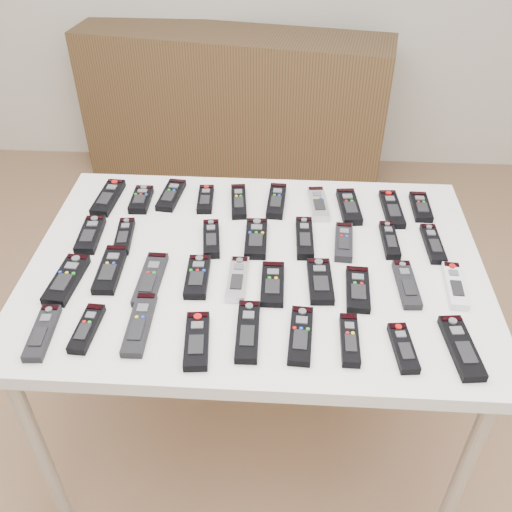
# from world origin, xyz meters

# --- Properties ---
(ground) EXTENTS (4.00, 4.00, 0.00)m
(ground) POSITION_xyz_m (0.00, 0.00, 0.00)
(ground) COLOR #8F6D49
(ground) RESTS_ON ground
(table) EXTENTS (1.25, 0.88, 0.78)m
(table) POSITION_xyz_m (0.10, 0.01, 0.72)
(table) COLOR white
(table) RESTS_ON ground
(sideboard) EXTENTS (1.72, 0.65, 0.84)m
(sideboard) POSITION_xyz_m (-0.13, 1.78, 0.42)
(sideboard) COLOR #442B1B
(sideboard) RESTS_ON ground
(remote_0) EXTENTS (0.07, 0.19, 0.02)m
(remote_0) POSITION_xyz_m (-0.39, 0.28, 0.79)
(remote_0) COLOR black
(remote_0) RESTS_ON table
(remote_1) EXTENTS (0.06, 0.13, 0.02)m
(remote_1) POSITION_xyz_m (-0.28, 0.28, 0.79)
(remote_1) COLOR black
(remote_1) RESTS_ON table
(remote_2) EXTENTS (0.07, 0.17, 0.02)m
(remote_2) POSITION_xyz_m (-0.19, 0.31, 0.79)
(remote_2) COLOR black
(remote_2) RESTS_ON table
(remote_3) EXTENTS (0.06, 0.15, 0.02)m
(remote_3) POSITION_xyz_m (-0.08, 0.30, 0.79)
(remote_3) COLOR black
(remote_3) RESTS_ON table
(remote_4) EXTENTS (0.06, 0.18, 0.02)m
(remote_4) POSITION_xyz_m (0.03, 0.29, 0.79)
(remote_4) COLOR black
(remote_4) RESTS_ON table
(remote_5) EXTENTS (0.06, 0.18, 0.02)m
(remote_5) POSITION_xyz_m (0.15, 0.30, 0.79)
(remote_5) COLOR black
(remote_5) RESTS_ON table
(remote_6) EXTENTS (0.07, 0.17, 0.02)m
(remote_6) POSITION_xyz_m (0.28, 0.29, 0.79)
(remote_6) COLOR #B7B7BC
(remote_6) RESTS_ON table
(remote_7) EXTENTS (0.07, 0.18, 0.02)m
(remote_7) POSITION_xyz_m (0.37, 0.28, 0.79)
(remote_7) COLOR black
(remote_7) RESTS_ON table
(remote_8) EXTENTS (0.06, 0.19, 0.02)m
(remote_8) POSITION_xyz_m (0.50, 0.27, 0.79)
(remote_8) COLOR black
(remote_8) RESTS_ON table
(remote_9) EXTENTS (0.05, 0.15, 0.02)m
(remote_9) POSITION_xyz_m (0.60, 0.29, 0.79)
(remote_9) COLOR black
(remote_9) RESTS_ON table
(remote_10) EXTENTS (0.07, 0.16, 0.02)m
(remote_10) POSITION_xyz_m (-0.39, 0.09, 0.79)
(remote_10) COLOR black
(remote_10) RESTS_ON table
(remote_11) EXTENTS (0.06, 0.16, 0.02)m
(remote_11) POSITION_xyz_m (-0.29, 0.09, 0.79)
(remote_11) COLOR black
(remote_11) RESTS_ON table
(remote_12) EXTENTS (0.07, 0.17, 0.02)m
(remote_12) POSITION_xyz_m (-0.03, 0.09, 0.79)
(remote_12) COLOR black
(remote_12) RESTS_ON table
(remote_13) EXTENTS (0.06, 0.17, 0.02)m
(remote_13) POSITION_xyz_m (0.09, 0.10, 0.79)
(remote_13) COLOR black
(remote_13) RESTS_ON table
(remote_14) EXTENTS (0.05, 0.18, 0.02)m
(remote_14) POSITION_xyz_m (0.23, 0.11, 0.79)
(remote_14) COLOR black
(remote_14) RESTS_ON table
(remote_15) EXTENTS (0.06, 0.16, 0.02)m
(remote_15) POSITION_xyz_m (0.35, 0.09, 0.79)
(remote_15) COLOR black
(remote_15) RESTS_ON table
(remote_16) EXTENTS (0.04, 0.16, 0.02)m
(remote_16) POSITION_xyz_m (0.48, 0.11, 0.79)
(remote_16) COLOR black
(remote_16) RESTS_ON table
(remote_17) EXTENTS (0.05, 0.17, 0.02)m
(remote_17) POSITION_xyz_m (0.60, 0.11, 0.79)
(remote_17) COLOR black
(remote_17) RESTS_ON table
(remote_18) EXTENTS (0.08, 0.19, 0.02)m
(remote_18) POSITION_xyz_m (-0.39, -0.11, 0.79)
(remote_18) COLOR black
(remote_18) RESTS_ON table
(remote_19) EXTENTS (0.06, 0.19, 0.02)m
(remote_19) POSITION_xyz_m (-0.29, -0.06, 0.79)
(remote_19) COLOR black
(remote_19) RESTS_ON table
(remote_20) EXTENTS (0.06, 0.20, 0.02)m
(remote_20) POSITION_xyz_m (-0.17, -0.10, 0.79)
(remote_20) COLOR black
(remote_20) RESTS_ON table
(remote_21) EXTENTS (0.06, 0.16, 0.02)m
(remote_21) POSITION_xyz_m (-0.05, -0.08, 0.79)
(remote_21) COLOR black
(remote_21) RESTS_ON table
(remote_22) EXTENTS (0.05, 0.17, 0.02)m
(remote_22) POSITION_xyz_m (0.06, -0.08, 0.79)
(remote_22) COLOR #B7B7BC
(remote_22) RESTS_ON table
(remote_23) EXTENTS (0.06, 0.16, 0.02)m
(remote_23) POSITION_xyz_m (0.15, -0.09, 0.79)
(remote_23) COLOR black
(remote_23) RESTS_ON table
(remote_24) EXTENTS (0.07, 0.17, 0.02)m
(remote_24) POSITION_xyz_m (0.27, -0.08, 0.79)
(remote_24) COLOR black
(remote_24) RESTS_ON table
(remote_25) EXTENTS (0.07, 0.17, 0.02)m
(remote_25) POSITION_xyz_m (0.37, -0.10, 0.79)
(remote_25) COLOR black
(remote_25) RESTS_ON table
(remote_26) EXTENTS (0.06, 0.18, 0.02)m
(remote_26) POSITION_xyz_m (0.50, -0.08, 0.79)
(remote_26) COLOR black
(remote_26) RESTS_ON table
(remote_27) EXTENTS (0.05, 0.17, 0.02)m
(remote_27) POSITION_xyz_m (0.62, -0.07, 0.79)
(remote_27) COLOR silver
(remote_27) RESTS_ON table
(remote_28) EXTENTS (0.06, 0.17, 0.02)m
(remote_28) POSITION_xyz_m (-0.39, -0.30, 0.79)
(remote_28) COLOR black
(remote_28) RESTS_ON table
(remote_29) EXTENTS (0.05, 0.15, 0.02)m
(remote_29) POSITION_xyz_m (-0.29, -0.28, 0.79)
(remote_29) COLOR black
(remote_29) RESTS_ON table
(remote_30) EXTENTS (0.05, 0.20, 0.02)m
(remote_30) POSITION_xyz_m (-0.17, -0.26, 0.79)
(remote_30) COLOR black
(remote_30) RESTS_ON table
(remote_31) EXTENTS (0.07, 0.18, 0.02)m
(remote_31) POSITION_xyz_m (-0.02, -0.31, 0.79)
(remote_31) COLOR black
(remote_31) RESTS_ON table
(remote_32) EXTENTS (0.06, 0.19, 0.02)m
(remote_32) POSITION_xyz_m (0.10, -0.27, 0.79)
(remote_32) COLOR black
(remote_32) RESTS_ON table
(remote_33) EXTENTS (0.06, 0.18, 0.02)m
(remote_33) POSITION_xyz_m (0.22, -0.27, 0.79)
(remote_33) COLOR black
(remote_33) RESTS_ON table
(remote_34) EXTENTS (0.04, 0.16, 0.02)m
(remote_34) POSITION_xyz_m (0.34, -0.28, 0.79)
(remote_34) COLOR black
(remote_34) RESTS_ON table
(remote_35) EXTENTS (0.06, 0.15, 0.02)m
(remote_35) POSITION_xyz_m (0.46, -0.30, 0.79)
(remote_35) COLOR black
(remote_35) RESTS_ON table
(remote_36) EXTENTS (0.07, 0.19, 0.02)m
(remote_36) POSITION_xyz_m (0.59, -0.29, 0.79)
(remote_36) COLOR black
(remote_36) RESTS_ON table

